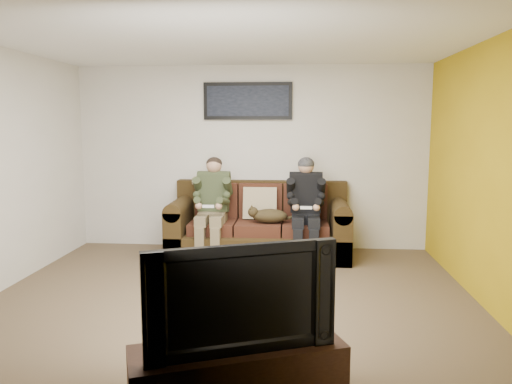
# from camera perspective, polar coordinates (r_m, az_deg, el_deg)

# --- Properties ---
(floor) EXTENTS (5.00, 5.00, 0.00)m
(floor) POSITION_cam_1_polar(r_m,az_deg,el_deg) (5.22, -2.83, -12.19)
(floor) COLOR brown
(floor) RESTS_ON ground
(ceiling) EXTENTS (5.00, 5.00, 0.00)m
(ceiling) POSITION_cam_1_polar(r_m,az_deg,el_deg) (4.97, -3.04, 17.24)
(ceiling) COLOR silver
(ceiling) RESTS_ON ground
(wall_back) EXTENTS (5.00, 0.00, 5.00)m
(wall_back) POSITION_cam_1_polar(r_m,az_deg,el_deg) (7.16, -0.54, 3.93)
(wall_back) COLOR beige
(wall_back) RESTS_ON ground
(wall_front) EXTENTS (5.00, 0.00, 5.00)m
(wall_front) POSITION_cam_1_polar(r_m,az_deg,el_deg) (2.74, -9.18, -2.53)
(wall_front) COLOR beige
(wall_front) RESTS_ON ground
(wall_right) EXTENTS (0.00, 4.50, 4.50)m
(wall_right) POSITION_cam_1_polar(r_m,az_deg,el_deg) (5.22, 25.40, 1.73)
(wall_right) COLOR beige
(wall_right) RESTS_ON ground
(accent_wall_right) EXTENTS (0.00, 4.50, 4.50)m
(accent_wall_right) POSITION_cam_1_polar(r_m,az_deg,el_deg) (5.22, 25.30, 1.73)
(accent_wall_right) COLOR #BD9A12
(accent_wall_right) RESTS_ON ground
(sofa) EXTENTS (2.40, 1.04, 0.98)m
(sofa) POSITION_cam_1_polar(r_m,az_deg,el_deg) (6.86, 0.44, -4.07)
(sofa) COLOR #31220E
(sofa) RESTS_ON ground
(throw_pillow) EXTENTS (0.46, 0.22, 0.45)m
(throw_pillow) POSITION_cam_1_polar(r_m,az_deg,el_deg) (6.85, 0.47, -1.31)
(throw_pillow) COLOR tan
(throw_pillow) RESTS_ON sofa
(throw_blanket) EXTENTS (0.49, 0.24, 0.09)m
(throw_blanket) POSITION_cam_1_polar(r_m,az_deg,el_deg) (7.15, -5.22, 1.35)
(throw_blanket) COLOR tan
(throw_blanket) RESTS_ON sofa
(person_left) EXTENTS (0.51, 0.87, 1.34)m
(person_left) POSITION_cam_1_polar(r_m,az_deg,el_deg) (6.67, -5.01, -1.04)
(person_left) COLOR brown
(person_left) RESTS_ON sofa
(person_right) EXTENTS (0.51, 0.86, 1.34)m
(person_right) POSITION_cam_1_polar(r_m,az_deg,el_deg) (6.58, 5.71, -1.14)
(person_right) COLOR black
(person_right) RESTS_ON sofa
(cat) EXTENTS (0.66, 0.26, 0.24)m
(cat) POSITION_cam_1_polar(r_m,az_deg,el_deg) (6.59, 1.42, -2.71)
(cat) COLOR #43341A
(cat) RESTS_ON sofa
(framed_poster) EXTENTS (1.25, 0.05, 0.52)m
(framed_poster) POSITION_cam_1_polar(r_m,az_deg,el_deg) (7.12, -0.95, 10.36)
(framed_poster) COLOR black
(framed_poster) RESTS_ON wall_back
(tv_stand) EXTENTS (1.40, 0.88, 0.42)m
(tv_stand) POSITION_cam_1_polar(r_m,az_deg,el_deg) (3.33, -2.08, -20.45)
(tv_stand) COLOR black
(tv_stand) RESTS_ON ground
(television) EXTENTS (1.14, 0.57, 0.67)m
(television) POSITION_cam_1_polar(r_m,az_deg,el_deg) (3.11, -2.13, -11.57)
(television) COLOR black
(television) RESTS_ON tv_stand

